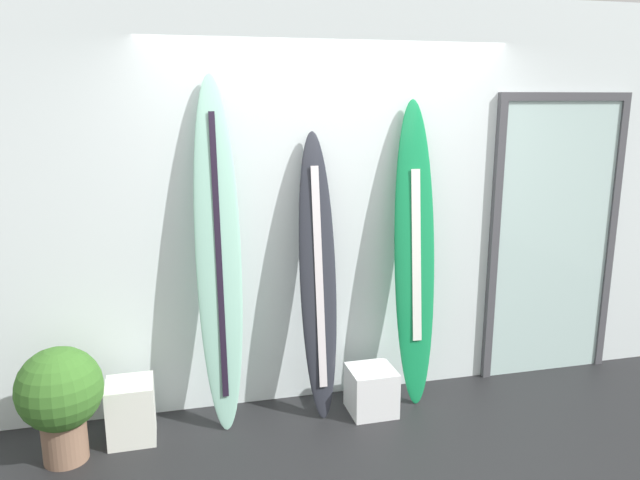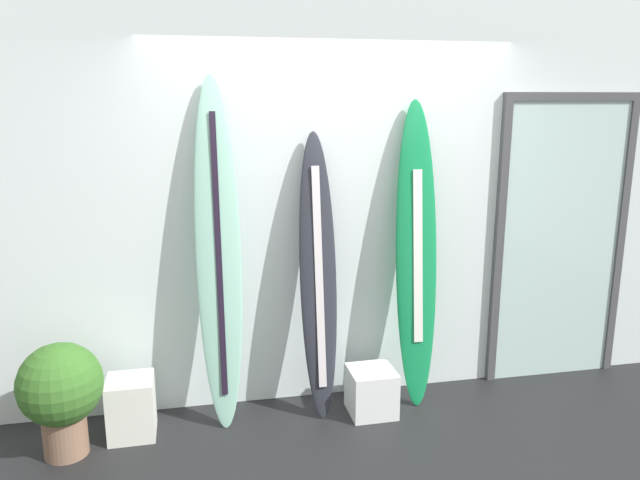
% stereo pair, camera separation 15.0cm
% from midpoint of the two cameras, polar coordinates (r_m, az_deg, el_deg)
% --- Properties ---
extents(wall_back, '(7.20, 0.20, 2.80)m').
position_cam_midpoint_polar(wall_back, '(4.30, -0.27, 3.42)').
color(wall_back, silver).
rests_on(wall_back, ground).
extents(surfboard_seafoam, '(0.30, 0.35, 2.28)m').
position_cam_midpoint_polar(surfboard_seafoam, '(3.95, -10.55, -1.55)').
color(surfboard_seafoam, '#89C1AB').
rests_on(surfboard_seafoam, ground).
extents(surfboard_charcoal, '(0.26, 0.37, 1.92)m').
position_cam_midpoint_polar(surfboard_charcoal, '(4.07, -1.25, -3.50)').
color(surfboard_charcoal, '#262931').
rests_on(surfboard_charcoal, ground).
extents(surfboard_emerald, '(0.30, 0.34, 2.12)m').
position_cam_midpoint_polar(surfboard_emerald, '(4.26, 7.83, -1.58)').
color(surfboard_emerald, '#148247').
rests_on(surfboard_emerald, ground).
extents(display_block_left, '(0.29, 0.29, 0.39)m').
position_cam_midpoint_polar(display_block_left, '(4.20, -18.26, -14.93)').
color(display_block_left, silver).
rests_on(display_block_left, ground).
extents(display_block_center, '(0.31, 0.31, 0.32)m').
position_cam_midpoint_polar(display_block_center, '(4.34, 3.81, -13.85)').
color(display_block_center, white).
rests_on(display_block_center, ground).
extents(glass_door, '(1.07, 0.06, 2.17)m').
position_cam_midpoint_polar(glass_door, '(4.95, 20.21, 0.55)').
color(glass_door, silver).
rests_on(glass_door, ground).
extents(potted_plant, '(0.50, 0.50, 0.71)m').
position_cam_midpoint_polar(potted_plant, '(4.02, -24.13, -13.11)').
color(potted_plant, '#82614B').
rests_on(potted_plant, ground).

